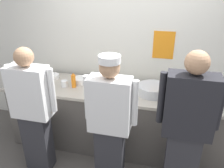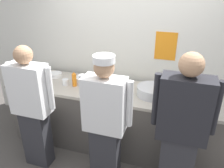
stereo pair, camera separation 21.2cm
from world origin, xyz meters
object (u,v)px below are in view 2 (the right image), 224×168
Objects in this scene: chef_far_right at (181,130)px; squeeze_bottle_secondary at (120,85)px; mixing_bowl_steel at (152,91)px; ramekin_yellow_sauce at (90,85)px; squeeze_bottle_primary at (74,79)px; chefs_knife at (106,87)px; plate_stack_rear at (56,75)px; sheet_tray at (196,99)px; chef_near_left at (32,107)px; chef_center at (105,122)px; plate_stack_front at (83,79)px; deli_cup at (66,82)px.

chef_far_right is 8.19× the size of squeeze_bottle_secondary.
mixing_bowl_steel is 0.86m from ramekin_yellow_sauce.
chefs_knife is at bearing 11.74° from squeeze_bottle_primary.
sheet_tray is at bearing -3.66° from plate_stack_rear.
ramekin_yellow_sauce is at bearing 176.59° from squeeze_bottle_secondary.
chef_far_right is at bearing -33.30° from chefs_knife.
squeeze_bottle_secondary is at bearing -3.41° from ramekin_yellow_sauce.
chef_near_left is 2.04m from sheet_tray.
chef_center is 0.80m from ramekin_yellow_sauce.
chef_far_right is 1.63m from plate_stack_front.
plate_stack_rear is at bearing 99.85° from chef_near_left.
ramekin_yellow_sauce is at bearing 50.67° from chef_near_left.
mixing_bowl_steel is 0.65m from chefs_knife.
squeeze_bottle_primary is (-1.63, -0.08, 0.09)m from sheet_tray.
squeeze_bottle_primary reaches higher than sheet_tray.
chefs_knife is at bearing 108.42° from chef_center.
chef_far_right is at bearing -22.95° from plate_stack_rear.
chef_center is 0.81m from chef_far_right.
sheet_tray is 4.83× the size of ramekin_yellow_sauce.
plate_stack_rear reaches higher than chefs_knife.
deli_cup reaches higher than plate_stack_front.
chef_far_right is 2.09m from plate_stack_rear.
sheet_tray is 1.77m from deli_cup.
chef_far_right reaches higher than plate_stack_front.
deli_cup is (-1.22, -0.06, -0.02)m from mixing_bowl_steel.
sheet_tray is 5.72× the size of deli_cup.
chefs_knife is (0.87, -0.12, -0.02)m from plate_stack_rear.
squeeze_bottle_primary reaches higher than plate_stack_front.
chef_center is at bearing -37.07° from plate_stack_rear.
sheet_tray is 1.40m from ramekin_yellow_sauce.
ramekin_yellow_sauce is 0.39× the size of chefs_knife.
squeeze_bottle_secondary is at bearing 0.98° from squeeze_bottle_primary.
sheet_tray is at bearing 3.52° from mixing_bowl_steel.
chefs_knife is (0.39, -0.08, -0.03)m from plate_stack_front.
chef_far_right reaches higher than chef_near_left.
sheet_tray is at bearing 2.96° from squeeze_bottle_primary.
squeeze_bottle_primary is at bearing 158.10° from chef_far_right.
plate_stack_front is at bearing 151.91° from chef_far_right.
deli_cup is (-1.76, -0.10, 0.03)m from sheet_tray.
ramekin_yellow_sauce is (-0.45, 0.66, 0.08)m from chef_center.
squeeze_bottle_primary is (-0.68, 0.62, 0.16)m from chef_center.
plate_stack_front is at bearing 128.38° from chef_center.
mixing_bowl_steel is at bearing -176.48° from sheet_tray.
chef_center reaches higher than deli_cup.
plate_stack_front is 0.22m from ramekin_yellow_sauce.
sheet_tray is at bearing -3.13° from plate_stack_front.
chef_near_left is at bearing -116.26° from squeeze_bottle_primary.
plate_stack_front reaches higher than chefs_knife.
plate_stack_rear is at bearing 142.67° from deli_cup.
chef_center is (0.97, -0.03, 0.00)m from chef_near_left.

